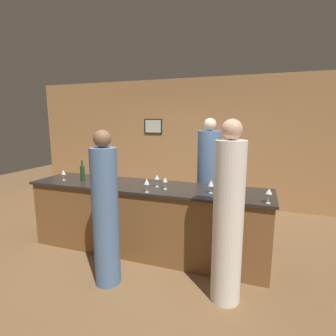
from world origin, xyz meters
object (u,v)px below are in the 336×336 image
at_px(bartender, 208,183).
at_px(wine_bottle_0, 83,173).
at_px(wine_bottle_2, 111,177).
at_px(guest_1, 228,220).
at_px(guest_0, 106,214).
at_px(wine_bottle_1, 235,184).

distance_m(bartender, wine_bottle_0, 1.97).
distance_m(wine_bottle_0, wine_bottle_2, 0.50).
height_order(bartender, guest_1, bartender).
bearing_deg(wine_bottle_2, guest_0, -63.17).
bearing_deg(guest_0, wine_bottle_0, 138.40).
xyz_separation_m(guest_0, wine_bottle_1, (1.34, 0.87, 0.27)).
xyz_separation_m(guest_1, wine_bottle_2, (-1.74, 0.63, 0.19)).
bearing_deg(wine_bottle_1, bartender, 121.57).
height_order(bartender, guest_0, bartender).
height_order(guest_0, guest_1, guest_1).
bearing_deg(wine_bottle_2, bartender, 34.79).
distance_m(guest_1, wine_bottle_1, 0.75).
relative_size(guest_1, wine_bottle_0, 6.09).
distance_m(guest_0, guest_1, 1.35).
bearing_deg(guest_1, wine_bottle_1, 90.25).
relative_size(guest_0, wine_bottle_0, 5.72).
distance_m(bartender, wine_bottle_1, 0.94).
relative_size(bartender, guest_0, 1.07).
relative_size(bartender, wine_bottle_2, 6.98).
distance_m(wine_bottle_0, wine_bottle_1, 2.24).
bearing_deg(guest_0, wine_bottle_2, 116.83).
bearing_deg(wine_bottle_1, wine_bottle_0, -178.16).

